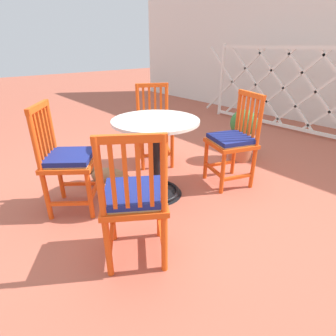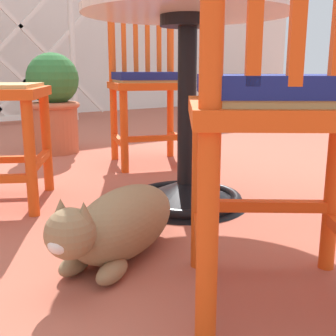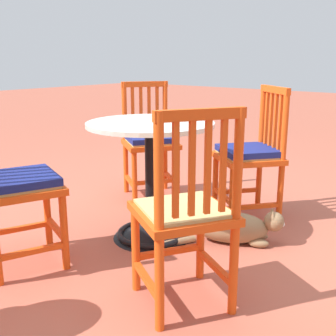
# 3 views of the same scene
# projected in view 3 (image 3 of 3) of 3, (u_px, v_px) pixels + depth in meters

# --- Properties ---
(ground_plane) EXTENTS (24.00, 24.00, 0.00)m
(ground_plane) POSITION_uv_depth(u_px,v_px,m) (145.00, 234.00, 2.72)
(ground_plane) COLOR #AD5642
(cafe_table) EXTENTS (0.76, 0.76, 0.73)m
(cafe_table) POSITION_uv_depth(u_px,v_px,m) (151.00, 194.00, 2.61)
(cafe_table) COLOR black
(cafe_table) RESTS_ON ground_plane
(orange_chair_tucked_in) EXTENTS (0.55, 0.55, 0.91)m
(orange_chair_tucked_in) POSITION_uv_depth(u_px,v_px,m) (185.00, 215.00, 1.85)
(orange_chair_tucked_in) COLOR #E04C14
(orange_chair_tucked_in) RESTS_ON ground_plane
(orange_chair_facing_out) EXTENTS (0.56, 0.56, 0.91)m
(orange_chair_facing_out) POSITION_uv_depth(u_px,v_px,m) (251.00, 156.00, 2.91)
(orange_chair_facing_out) COLOR #E04C14
(orange_chair_facing_out) RESTS_ON ground_plane
(orange_chair_near_fence) EXTENTS (0.55, 0.55, 0.91)m
(orange_chair_near_fence) POSITION_uv_depth(u_px,v_px,m) (150.00, 142.00, 3.39)
(orange_chair_near_fence) COLOR #E04C14
(orange_chair_near_fence) RESTS_ON ground_plane
(orange_chair_at_corner) EXTENTS (0.51, 0.51, 0.91)m
(orange_chair_at_corner) POSITION_uv_depth(u_px,v_px,m) (16.00, 186.00, 2.23)
(orange_chair_at_corner) COLOR #E04C14
(orange_chair_at_corner) RESTS_ON ground_plane
(tabby_cat) EXTENTS (0.57, 0.55, 0.23)m
(tabby_cat) POSITION_uv_depth(u_px,v_px,m) (238.00, 228.00, 2.59)
(tabby_cat) COLOR #8E704C
(tabby_cat) RESTS_ON ground_plane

